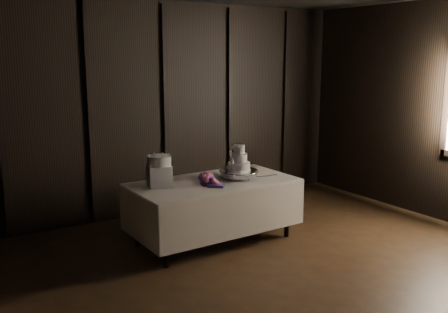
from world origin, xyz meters
TOP-DOWN VIEW (x-y plane):
  - room at (0.00, 0.00)m, footprint 6.08×7.08m
  - display_table at (-0.09, 2.02)m, footprint 2.01×1.08m
  - cake_stand at (0.27, 2.00)m, footprint 0.55×0.55m
  - wedding_cake at (0.25, 1.99)m, footprint 0.30×0.27m
  - bouquet at (-0.25, 1.90)m, footprint 0.49×0.50m
  - box_pedestal at (-0.74, 2.15)m, footprint 0.32×0.32m
  - small_cake at (-0.74, 2.15)m, footprint 0.28×0.28m
  - cake_knife at (0.52, 1.89)m, footprint 0.36×0.11m

SIDE VIEW (x-z plane):
  - display_table at x=-0.09m, z-range 0.04..0.80m
  - cake_knife at x=0.52m, z-range 0.76..0.77m
  - cake_stand at x=0.27m, z-range 0.76..0.85m
  - bouquet at x=-0.25m, z-range 0.73..0.92m
  - box_pedestal at x=-0.74m, z-range 0.76..1.01m
  - wedding_cake at x=0.25m, z-range 0.82..1.14m
  - small_cake at x=-0.74m, z-range 1.01..1.12m
  - room at x=0.00m, z-range -0.04..3.04m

